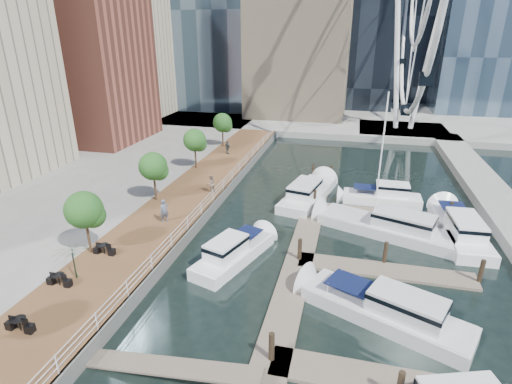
{
  "coord_description": "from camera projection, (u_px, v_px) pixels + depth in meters",
  "views": [
    {
      "loc": [
        5.98,
        -17.34,
        15.42
      ],
      "look_at": [
        -1.55,
        13.23,
        3.0
      ],
      "focal_mm": 28.0,
      "sensor_mm": 36.0,
      "label": 1
    }
  ],
  "objects": [
    {
      "name": "seawall",
      "position": [
        214.0,
        206.0,
        37.36
      ],
      "size": [
        0.25,
        60.0,
        1.0
      ],
      "primitive_type": "cube",
      "color": "#595954",
      "rests_on": "ground"
    },
    {
      "name": "pedestrian_far",
      "position": [
        228.0,
        147.0,
        51.61
      ],
      "size": [
        1.1,
        0.92,
        1.76
      ],
      "primitive_type": "imported",
      "rotation": [
        0.0,
        0.0,
        2.57
      ],
      "color": "#2E3539",
      "rests_on": "boardwalk"
    },
    {
      "name": "yacht_foreground",
      "position": [
        384.0,
        319.0,
        23.21
      ],
      "size": [
        10.74,
        6.87,
        2.15
      ],
      "primitive_type": null,
      "rotation": [
        0.0,
        0.0,
        1.15
      ],
      "color": "silver",
      "rests_on": "ground"
    },
    {
      "name": "pedestrian_mid",
      "position": [
        211.0,
        184.0,
        38.86
      ],
      "size": [
        1.08,
        1.12,
        1.82
      ],
      "primitive_type": "imported",
      "rotation": [
        0.0,
        0.0,
        -2.21
      ],
      "color": "#876C5D",
      "rests_on": "boardwalk"
    },
    {
      "name": "pedestrian_near",
      "position": [
        164.0,
        211.0,
        32.71
      ],
      "size": [
        0.85,
        0.83,
        1.97
      ],
      "primitive_type": "imported",
      "rotation": [
        0.0,
        0.0,
        0.72
      ],
      "color": "#52596E",
      "rests_on": "boardwalk"
    },
    {
      "name": "railing",
      "position": [
        213.0,
        196.0,
        37.0
      ],
      "size": [
        0.1,
        60.0,
        1.05
      ],
      "primitive_type": null,
      "color": "white",
      "rests_on": "boardwalk"
    },
    {
      "name": "ground",
      "position": [
        227.0,
        326.0,
        22.66
      ],
      "size": [
        520.0,
        520.0,
        0.0
      ],
      "primitive_type": "plane",
      "color": "black",
      "rests_on": "ground"
    },
    {
      "name": "street_trees",
      "position": [
        153.0,
        166.0,
        36.27
      ],
      "size": [
        2.6,
        42.6,
        4.6
      ],
      "color": "#3F2B1C",
      "rests_on": "ground"
    },
    {
      "name": "boardwalk",
      "position": [
        185.0,
        203.0,
        38.02
      ],
      "size": [
        6.0,
        60.0,
        1.0
      ],
      "primitive_type": "cube",
      "color": "brown",
      "rests_on": "ground"
    },
    {
      "name": "midrise_condos",
      "position": [
        32.0,
        52.0,
        49.43
      ],
      "size": [
        19.0,
        67.0,
        28.0
      ],
      "color": "#BCAD8E",
      "rests_on": "ground"
    },
    {
      "name": "breakwater",
      "position": [
        505.0,
        212.0,
        36.08
      ],
      "size": [
        4.0,
        60.0,
        1.0
      ],
      "primitive_type": "cube",
      "color": "gray",
      "rests_on": "ground"
    },
    {
      "name": "pier",
      "position": [
        402.0,
        131.0,
        66.32
      ],
      "size": [
        14.0,
        12.0,
        1.0
      ],
      "primitive_type": "cube",
      "color": "gray",
      "rests_on": "ground"
    },
    {
      "name": "cafe_tables",
      "position": [
        41.0,
        300.0,
        22.66
      ],
      "size": [
        2.5,
        13.7,
        0.74
      ],
      "color": "black",
      "rests_on": "ground"
    },
    {
      "name": "floating_docks",
      "position": [
        369.0,
        250.0,
        29.72
      ],
      "size": [
        16.0,
        34.0,
        2.6
      ],
      "color": "#6D6051",
      "rests_on": "ground"
    },
    {
      "name": "moored_yachts",
      "position": [
        376.0,
        235.0,
        32.92
      ],
      "size": [
        20.99,
        32.33,
        11.5
      ],
      "color": "silver",
      "rests_on": "ground"
    },
    {
      "name": "land_far",
      "position": [
        335.0,
        91.0,
        114.6
      ],
      "size": [
        200.0,
        114.0,
        1.0
      ],
      "primitive_type": "cube",
      "color": "gray",
      "rests_on": "ground"
    }
  ]
}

